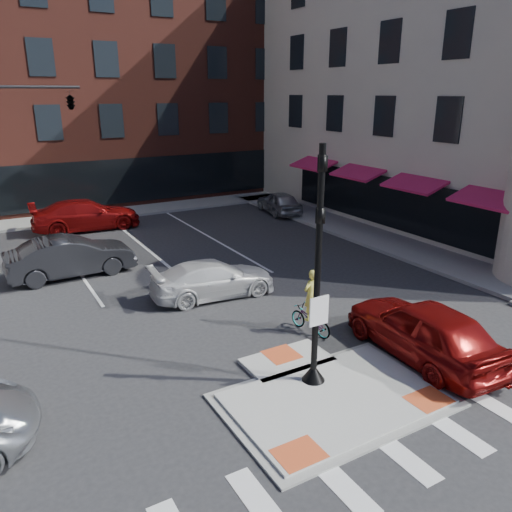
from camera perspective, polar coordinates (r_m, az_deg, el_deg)
ground at (r=13.12m, az=7.60°, el=-15.07°), size 120.00×120.00×0.00m
refuge_island at (r=12.92m, az=8.32°, el=-15.41°), size 5.40×4.65×0.13m
sidewalk_e at (r=26.60m, az=13.10°, el=2.27°), size 3.00×24.00×0.15m
sidewalk_n at (r=32.90m, az=-11.86°, el=5.38°), size 26.00×3.00×0.15m
building_n at (r=41.75m, az=-17.21°, el=18.33°), size 24.40×18.40×15.50m
building_e at (r=34.80m, az=26.11°, el=17.92°), size 21.90×23.90×17.70m
building_far_right at (r=64.56m, az=-16.46°, el=16.48°), size 12.00×12.00×12.00m
signal_pole at (r=12.28m, az=6.93°, el=-4.98°), size 0.60×0.60×5.98m
mast_arm_signal at (r=26.80m, az=-23.50°, el=14.73°), size 6.10×2.24×8.00m
red_sedan at (r=14.87m, az=18.63°, el=-7.95°), size 2.32×5.11×1.70m
white_pickup at (r=18.33m, az=-4.91°, el=-2.61°), size 4.75×2.24×1.34m
bg_car_dark at (r=21.57m, az=-20.41°, el=-0.07°), size 5.02×1.85×1.64m
bg_car_silver at (r=30.99m, az=2.66°, el=6.14°), size 2.24×4.26×1.38m
bg_car_red at (r=28.74m, az=-18.84°, el=4.48°), size 5.77×2.61×1.64m
cyclist at (r=15.61m, az=6.26°, el=-6.37°), size 0.85×1.70×2.08m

